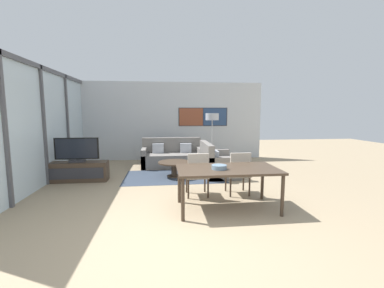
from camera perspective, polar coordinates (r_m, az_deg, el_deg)
name	(u,v)px	position (r m, az deg, el deg)	size (l,w,h in m)	color
ground_plane	(178,238)	(3.77, -3.07, -20.15)	(24.00, 24.00, 0.00)	#9E896B
wall_back	(169,121)	(9.40, -5.15, 5.12)	(6.97, 0.09, 2.80)	silver
window_wall_left	(43,120)	(6.95, -30.28, 4.56)	(0.07, 6.05, 2.80)	silver
area_rug	(174,176)	(6.98, -3.97, -7.20)	(2.62, 1.62, 0.01)	#333D4C
tv_console	(78,172)	(7.07, -24.00, -5.62)	(1.45, 0.44, 0.49)	#423326
television	(77,150)	(6.97, -24.22, -1.24)	(1.06, 0.20, 0.61)	#2D2D33
sofa_main	(172,157)	(8.26, -4.43, -2.96)	(1.90, 0.88, 0.89)	slate
sofa_side	(216,164)	(7.16, 5.42, -4.54)	(0.88, 1.46, 0.89)	slate
coffee_table	(174,165)	(6.91, -3.99, -4.76)	(0.85, 0.85, 0.41)	#423326
dining_table	(227,172)	(4.60, 7.88, -6.15)	(1.77, 0.98, 0.74)	#423326
dining_chair_left	(197,172)	(5.26, 1.23, -6.30)	(0.46, 0.46, 0.91)	#B2A899
dining_chair_centre	(239,171)	(5.44, 10.33, -5.94)	(0.46, 0.46, 0.91)	#B2A899
fruit_bowl	(219,167)	(4.47, 6.05, -5.05)	(0.26, 0.26, 0.08)	slate
floor_lamp	(212,120)	(8.33, 4.50, 5.41)	(0.42, 0.42, 1.69)	#2D2D33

